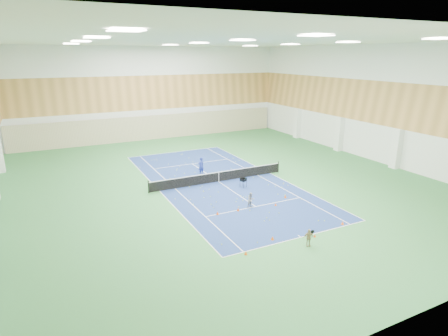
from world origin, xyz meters
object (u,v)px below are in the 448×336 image
object	(u,v)px
coach	(201,166)
ball_cart	(243,183)
tennis_net	(219,176)
child_court	(251,200)
child_apron	(309,238)

from	to	relation	value
coach	ball_cart	xyz separation A→B (m)	(1.88, -4.83, -0.46)
tennis_net	child_court	world-z (taller)	child_court
coach	child_court	xyz separation A→B (m)	(0.20, -8.98, -0.28)
tennis_net	child_apron	xyz separation A→B (m)	(-0.30, -12.95, 0.00)
child_court	child_apron	world-z (taller)	child_court
tennis_net	ball_cart	xyz separation A→B (m)	(1.28, -2.20, -0.14)
tennis_net	child_apron	size ratio (longest dim) A/B	11.58
coach	ball_cart	world-z (taller)	coach
tennis_net	ball_cart	bearing A→B (deg)	-59.80
tennis_net	ball_cart	size ratio (longest dim) A/B	15.60
coach	child_court	world-z (taller)	coach
coach	child_apron	xyz separation A→B (m)	(0.29, -15.58, -0.32)
tennis_net	child_court	xyz separation A→B (m)	(-0.40, -6.36, 0.04)
ball_cart	tennis_net	bearing A→B (deg)	96.61
tennis_net	coach	xyz separation A→B (m)	(-0.59, 2.63, 0.32)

